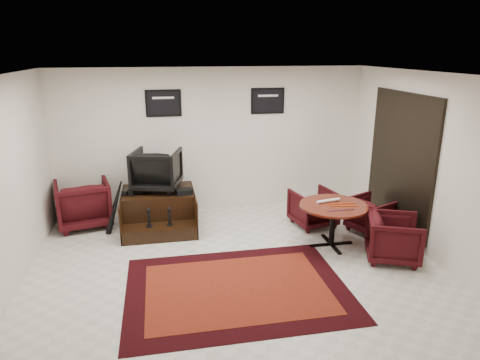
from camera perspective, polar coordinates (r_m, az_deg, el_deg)
name	(u,v)px	position (r m, az deg, el deg)	size (l,w,h in m)	color
ground	(235,266)	(6.53, -0.63, -11.40)	(6.00, 6.00, 0.00)	beige
room_shell	(262,147)	(6.09, 2.89, 4.45)	(6.02, 5.02, 2.81)	white
area_rug	(237,288)	(5.98, -0.39, -14.27)	(2.96, 2.22, 0.01)	black
shine_podium	(159,210)	(7.93, -10.74, -3.98)	(1.28, 1.32, 0.66)	black
shine_chair	(157,168)	(7.83, -11.06, 1.62)	(0.80, 0.75, 0.82)	black
shoes_pair	(130,192)	(7.78, -14.44, -1.52)	(0.28, 0.31, 0.09)	black
polish_kit	(184,192)	(7.59, -7.47, -1.57)	(0.28, 0.19, 0.10)	black
umbrella_black	(114,213)	(7.76, -16.51, -4.21)	(0.29, 0.11, 0.78)	black
umbrella_hooked	(115,205)	(7.92, -16.33, -3.17)	(0.35, 0.13, 0.93)	black
armchair_side	(83,201)	(8.28, -20.19, -2.66)	(0.91, 0.85, 0.94)	black
meeting_table	(333,210)	(7.09, 12.34, -3.90)	(1.09, 1.09, 0.71)	#401409
table_chair_back	(313,206)	(7.94, 9.73, -3.43)	(0.71, 0.67, 0.73)	black
table_chair_window	(372,213)	(7.91, 17.15, -4.20)	(0.67, 0.63, 0.69)	black
table_chair_corner	(394,236)	(6.97, 19.85, -7.06)	(0.75, 0.70, 0.77)	black
paper_roll	(328,201)	(7.15, 11.70, -2.72)	(0.05, 0.05, 0.42)	white
table_clutter	(343,206)	(7.01, 13.51, -3.41)	(0.57, 0.30, 0.01)	#E2460C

